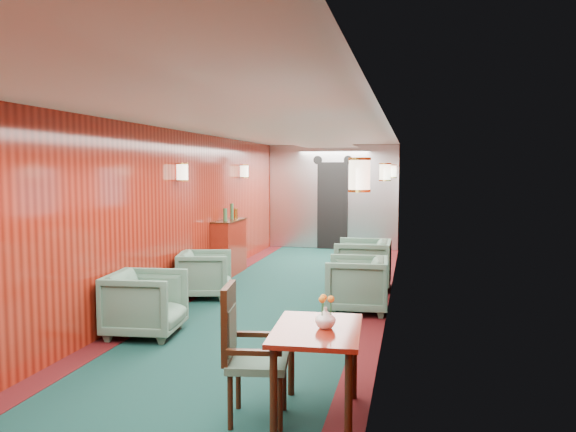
# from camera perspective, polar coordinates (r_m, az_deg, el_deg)

# --- Properties ---
(room) EXTENTS (12.00, 12.10, 2.40)m
(room) POSITION_cam_1_polar(r_m,az_deg,el_deg) (7.19, -1.93, 3.13)
(room) COLOR #0D302A
(room) RESTS_ON ground
(bulkhead) EXTENTS (2.98, 0.17, 2.39)m
(bulkhead) POSITION_cam_1_polar(r_m,az_deg,el_deg) (13.01, 4.59, 1.88)
(bulkhead) COLOR silver
(bulkhead) RESTS_ON ground
(windows_right) EXTENTS (0.02, 8.60, 0.80)m
(windows_right) POSITION_cam_1_polar(r_m,az_deg,el_deg) (7.22, 10.09, 1.60)
(windows_right) COLOR silver
(windows_right) RESTS_ON ground
(wall_sconces) EXTENTS (2.97, 7.97, 0.25)m
(wall_sconces) POSITION_cam_1_polar(r_m,az_deg,el_deg) (7.73, -0.88, 4.40)
(wall_sconces) COLOR #FFF1C6
(wall_sconces) RESTS_ON ground
(dining_table) EXTENTS (0.69, 0.94, 0.68)m
(dining_table) POSITION_cam_1_polar(r_m,az_deg,el_deg) (4.24, 2.97, -12.70)
(dining_table) COLOR maroon
(dining_table) RESTS_ON ground
(side_chair) EXTENTS (0.51, 0.53, 1.00)m
(side_chair) POSITION_cam_1_polar(r_m,az_deg,el_deg) (4.23, -4.40, -13.12)
(side_chair) COLOR #1C4235
(side_chair) RESTS_ON ground
(credenza) EXTENTS (0.34, 1.07, 1.24)m
(credenza) POSITION_cam_1_polar(r_m,az_deg,el_deg) (9.93, -5.99, -3.06)
(credenza) COLOR maroon
(credenza) RESTS_ON ground
(flower_vase) EXTENTS (0.17, 0.17, 0.16)m
(flower_vase) POSITION_cam_1_polar(r_m,az_deg,el_deg) (4.18, 3.82, -10.27)
(flower_vase) COLOR silver
(flower_vase) RESTS_ON dining_table
(armchair_left_near) EXTENTS (0.86, 0.84, 0.72)m
(armchair_left_near) POSITION_cam_1_polar(r_m,az_deg,el_deg) (6.48, -14.27, -8.61)
(armchair_left_near) COLOR #1C4235
(armchair_left_near) RESTS_ON ground
(armchair_left_far) EXTENTS (0.88, 0.87, 0.67)m
(armchair_left_far) POSITION_cam_1_polar(r_m,az_deg,el_deg) (8.20, -8.44, -5.87)
(armchair_left_far) COLOR #1C4235
(armchair_left_far) RESTS_ON ground
(armchair_right_near) EXTENTS (0.82, 0.80, 0.72)m
(armchair_right_near) POSITION_cam_1_polar(r_m,az_deg,el_deg) (7.35, 7.00, -6.90)
(armchair_right_near) COLOR #1C4235
(armchair_right_near) RESTS_ON ground
(armchair_right_far) EXTENTS (0.85, 0.82, 0.76)m
(armchair_right_far) POSITION_cam_1_polar(r_m,az_deg,el_deg) (8.77, 7.61, -4.84)
(armchair_right_far) COLOR #1C4235
(armchair_right_far) RESTS_ON ground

